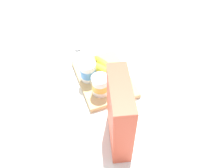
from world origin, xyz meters
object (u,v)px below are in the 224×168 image
Objects in this scene: cereal_box at (119,115)px; cutting_board at (104,78)px; yogurt_cup_front at (100,85)px; banana_bunch at (106,69)px; spoon at (84,47)px; yogurt_cup_back at (88,72)px.

cutting_board is at bearing -174.32° from cereal_box.
yogurt_cup_front reaches higher than banana_bunch.
cereal_box is 0.21m from yogurt_cup_front.
cutting_board reaches higher than spoon.
cutting_board is at bearing 137.02° from banana_bunch.
spoon is (0.22, -0.04, -0.06)m from yogurt_cup_back.
cutting_board is 1.54× the size of banana_bunch.
yogurt_cup_back is at bearing 14.68° from yogurt_cup_front.
cereal_box reaches higher than cutting_board.
cereal_box reaches higher than spoon.
banana_bunch is (0.02, -0.02, 0.03)m from cutting_board.
yogurt_cup_front is at bearing 176.56° from spoon.
yogurt_cup_back reaches higher than yogurt_cup_front.
cereal_box reaches higher than banana_bunch.
spoon is (0.23, 0.02, -0.01)m from cutting_board.
spoon is at bearing 10.23° from banana_bunch.
spoon is (0.50, -0.02, -0.12)m from cereal_box.
yogurt_cup_front is at bearing -165.32° from yogurt_cup_back.
banana_bunch is at bearing -169.77° from spoon.
yogurt_cup_front is 0.98× the size of yogurt_cup_back.
cutting_board is 0.10m from yogurt_cup_front.
banana_bunch is (0.29, -0.06, -0.09)m from cereal_box.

